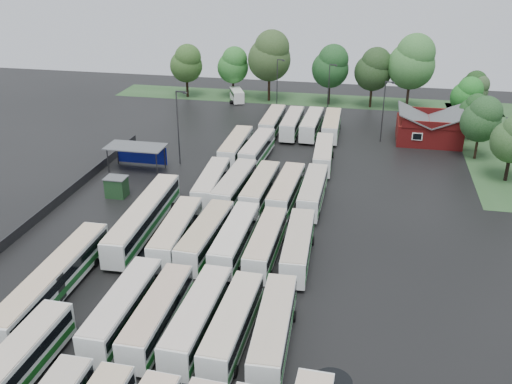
# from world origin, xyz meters

# --- Properties ---
(ground) EXTENTS (160.00, 160.00, 0.00)m
(ground) POSITION_xyz_m (0.00, 0.00, 0.00)
(ground) COLOR black
(ground) RESTS_ON ground
(brick_building) EXTENTS (10.07, 8.60, 5.39)m
(brick_building) POSITION_xyz_m (24.00, 42.77, 1.87)
(brick_building) COLOR maroon
(brick_building) RESTS_ON ground
(wash_shed) EXTENTS (8.20, 4.20, 3.58)m
(wash_shed) POSITION_xyz_m (-17.20, 22.02, 2.99)
(wash_shed) COLOR #2D2D30
(wash_shed) RESTS_ON ground
(utility_hut) EXTENTS (2.70, 2.20, 2.62)m
(utility_hut) POSITION_xyz_m (-16.20, 12.60, 1.32)
(utility_hut) COLOR #163619
(utility_hut) RESTS_ON ground
(grass_strip_north) EXTENTS (80.00, 10.00, 0.01)m
(grass_strip_north) POSITION_xyz_m (2.00, 64.80, 0.01)
(grass_strip_north) COLOR #284B24
(grass_strip_north) RESTS_ON ground
(grass_strip_east) EXTENTS (10.00, 50.00, 0.01)m
(grass_strip_east) POSITION_xyz_m (34.00, 42.80, 0.01)
(grass_strip_east) COLOR #284B24
(grass_strip_east) RESTS_ON ground
(west_fence) EXTENTS (0.10, 50.00, 1.20)m
(west_fence) POSITION_xyz_m (-22.20, 8.00, 0.60)
(west_fence) COLOR #2D2D30
(west_fence) RESTS_ON ground
(bus_r1c0) EXTENTS (2.58, 12.00, 3.34)m
(bus_r1c0) POSITION_xyz_m (-4.40, -12.08, 1.84)
(bus_r1c0) COLOR silver
(bus_r1c0) RESTS_ON ground
(bus_r1c1) EXTENTS (2.49, 11.67, 3.25)m
(bus_r1c1) POSITION_xyz_m (-1.26, -12.31, 1.79)
(bus_r1c1) COLOR silver
(bus_r1c1) RESTS_ON ground
(bus_r1c2) EXTENTS (2.83, 12.04, 3.33)m
(bus_r1c2) POSITION_xyz_m (2.14, -12.11, 1.83)
(bus_r1c2) COLOR silver
(bus_r1c2) RESTS_ON ground
(bus_r1c3) EXTENTS (2.79, 11.77, 3.26)m
(bus_r1c3) POSITION_xyz_m (5.12, -12.36, 1.79)
(bus_r1c3) COLOR silver
(bus_r1c3) RESTS_ON ground
(bus_r1c4) EXTENTS (3.05, 12.05, 3.33)m
(bus_r1c4) POSITION_xyz_m (8.46, -12.35, 1.83)
(bus_r1c4) COLOR silver
(bus_r1c4) RESTS_ON ground
(bus_r2c0) EXTENTS (3.09, 12.29, 3.39)m
(bus_r2c0) POSITION_xyz_m (-4.36, 1.45, 1.87)
(bus_r2c0) COLOR silver
(bus_r2c0) RESTS_ON ground
(bus_r2c1) EXTENTS (3.13, 12.15, 3.35)m
(bus_r2c1) POSITION_xyz_m (-1.17, 1.45, 1.84)
(bus_r2c1) COLOR silver
(bus_r2c1) RESTS_ON ground
(bus_r2c2) EXTENTS (2.72, 12.11, 3.36)m
(bus_r2c2) POSITION_xyz_m (1.98, 1.44, 1.85)
(bus_r2c2) COLOR silver
(bus_r2c2) RESTS_ON ground
(bus_r2c3) EXTENTS (2.57, 11.58, 3.22)m
(bus_r2c3) POSITION_xyz_m (5.22, 1.33, 1.77)
(bus_r2c3) COLOR silver
(bus_r2c3) RESTS_ON ground
(bus_r2c4) EXTENTS (2.97, 11.83, 3.27)m
(bus_r2c4) POSITION_xyz_m (8.53, 1.36, 1.80)
(bus_r2c4) COLOR silver
(bus_r2c4) RESTS_ON ground
(bus_r3c0) EXTENTS (3.10, 11.94, 3.29)m
(bus_r3c0) POSITION_xyz_m (-4.33, 14.89, 1.81)
(bus_r3c0) COLOR silver
(bus_r3c0) RESTS_ON ground
(bus_r3c1) EXTENTS (3.14, 12.16, 3.35)m
(bus_r3c1) POSITION_xyz_m (-1.27, 14.68, 1.84)
(bus_r3c1) COLOR silver
(bus_r3c1) RESTS_ON ground
(bus_r3c2) EXTENTS (2.93, 11.96, 3.31)m
(bus_r3c2) POSITION_xyz_m (1.98, 14.77, 1.82)
(bus_r3c2) COLOR silver
(bus_r3c2) RESTS_ON ground
(bus_r3c3) EXTENTS (3.06, 12.19, 3.37)m
(bus_r3c3) POSITION_xyz_m (5.26, 14.57, 1.85)
(bus_r3c3) COLOR silver
(bus_r3c3) RESTS_ON ground
(bus_r3c4) EXTENTS (2.58, 11.82, 3.29)m
(bus_r3c4) POSITION_xyz_m (8.47, 15.07, 1.81)
(bus_r3c4) COLOR silver
(bus_r3c4) RESTS_ON ground
(bus_r4c0) EXTENTS (2.69, 12.27, 3.41)m
(bus_r4c0) POSITION_xyz_m (-4.47, 28.62, 1.88)
(bus_r4c0) COLOR silver
(bus_r4c0) RESTS_ON ground
(bus_r4c1) EXTENTS (3.12, 12.08, 3.33)m
(bus_r4c1) POSITION_xyz_m (-1.23, 28.49, 1.83)
(bus_r4c1) COLOR silver
(bus_r4c1) RESTS_ON ground
(bus_r4c4) EXTENTS (2.99, 11.65, 3.21)m
(bus_r4c4) POSITION_xyz_m (8.46, 28.50, 1.77)
(bus_r4c4) COLOR silver
(bus_r4c4) RESTS_ON ground
(bus_r5c1) EXTENTS (2.58, 12.03, 3.35)m
(bus_r5c1) POSITION_xyz_m (-1.38, 42.15, 1.84)
(bus_r5c1) COLOR silver
(bus_r5c1) RESTS_ON ground
(bus_r5c2) EXTENTS (2.55, 11.79, 3.28)m
(bus_r5c2) POSITION_xyz_m (1.92, 42.18, 1.80)
(bus_r5c2) COLOR silver
(bus_r5c2) RESTS_ON ground
(bus_r5c3) EXTENTS (2.83, 11.91, 3.30)m
(bus_r5c3) POSITION_xyz_m (5.19, 42.33, 1.81)
(bus_r5c3) COLOR silver
(bus_r5c3) RESTS_ON ground
(bus_r5c4) EXTENTS (2.75, 11.91, 3.30)m
(bus_r5c4) POSITION_xyz_m (8.48, 42.30, 1.82)
(bus_r5c4) COLOR silver
(bus_r5c4) RESTS_ON ground
(artic_bus_west_b) EXTENTS (3.15, 18.34, 3.39)m
(artic_bus_west_b) POSITION_xyz_m (-9.10, 4.26, 1.88)
(artic_bus_west_b) COLOR silver
(artic_bus_west_b) RESTS_ON ground
(artic_bus_west_c) EXTENTS (2.68, 17.85, 3.31)m
(artic_bus_west_c) POSITION_xyz_m (-12.29, -9.47, 1.84)
(artic_bus_west_c) COLOR silver
(artic_bus_west_c) RESTS_ON ground
(minibus) EXTENTS (4.04, 5.92, 2.43)m
(minibus) POSITION_xyz_m (-11.88, 60.27, 1.35)
(minibus) COLOR white
(minibus) RESTS_ON ground
(tree_north_0) EXTENTS (6.56, 6.56, 10.87)m
(tree_north_0) POSITION_xyz_m (-22.60, 61.80, 6.99)
(tree_north_0) COLOR black
(tree_north_0) RESTS_ON ground
(tree_north_1) EXTENTS (6.29, 6.29, 10.42)m
(tree_north_1) POSITION_xyz_m (-13.28, 63.45, 6.70)
(tree_north_1) COLOR black
(tree_north_1) RESTS_ON ground
(tree_north_2) EXTENTS (8.51, 8.51, 14.09)m
(tree_north_2) POSITION_xyz_m (-5.58, 62.36, 9.07)
(tree_north_2) COLOR black
(tree_north_2) RESTS_ON ground
(tree_north_3) EXTENTS (7.14, 7.14, 11.83)m
(tree_north_3) POSITION_xyz_m (6.47, 61.93, 7.61)
(tree_north_3) COLOR black
(tree_north_3) RESTS_ON ground
(tree_north_4) EXTENTS (7.01, 7.01, 11.62)m
(tree_north_4) POSITION_xyz_m (14.59, 61.45, 7.47)
(tree_north_4) COLOR black
(tree_north_4) RESTS_ON ground
(tree_north_5) EXTENTS (8.73, 8.73, 14.47)m
(tree_north_5) POSITION_xyz_m (21.45, 60.74, 9.31)
(tree_north_5) COLOR #38271D
(tree_north_5) RESTS_ON ground
(tree_north_6) EXTENTS (4.90, 4.90, 8.11)m
(tree_north_6) POSITION_xyz_m (32.78, 61.02, 5.22)
(tree_north_6) COLOR black
(tree_north_6) RESTS_ON ground
(tree_east_1) EXTENTS (5.80, 5.80, 9.61)m
(tree_east_1) POSITION_xyz_m (30.55, 36.02, 6.18)
(tree_east_1) COLOR black
(tree_east_1) RESTS_ON ground
(tree_east_2) EXTENTS (4.65, 4.65, 7.71)m
(tree_east_2) POSITION_xyz_m (30.84, 45.09, 4.96)
(tree_east_2) COLOR black
(tree_east_2) RESTS_ON ground
(tree_east_3) EXTENTS (5.32, 5.32, 8.80)m
(tree_east_3) POSITION_xyz_m (30.60, 52.26, 5.66)
(tree_east_3) COLOR black
(tree_east_3) RESTS_ON ground
(tree_east_4) EXTENTS (4.59, 4.56, 7.55)m
(tree_east_4) POSITION_xyz_m (33.34, 60.37, 4.85)
(tree_east_4) COLOR black
(tree_east_4) RESTS_ON ground
(lamp_post_ne) EXTENTS (1.52, 0.30, 9.86)m
(lamp_post_ne) POSITION_xyz_m (16.65, 41.04, 5.73)
(lamp_post_ne) COLOR #2D2D30
(lamp_post_ne) RESTS_ON ground
(lamp_post_nw) EXTENTS (1.67, 0.33, 10.86)m
(lamp_post_nw) POSITION_xyz_m (-11.86, 25.07, 6.30)
(lamp_post_nw) COLOR #2D2D30
(lamp_post_nw) RESTS_ON ground
(lamp_post_back_w) EXTENTS (1.48, 0.29, 9.63)m
(lamp_post_back_w) POSITION_xyz_m (-2.93, 56.09, 5.59)
(lamp_post_back_w) COLOR #2D2D30
(lamp_post_back_w) RESTS_ON ground
(lamp_post_back_e) EXTENTS (1.42, 0.28, 9.23)m
(lamp_post_back_e) POSITION_xyz_m (6.81, 55.49, 5.36)
(lamp_post_back_e) COLOR #2D2D30
(lamp_post_back_e) RESTS_ON ground
(puddle_2) EXTENTS (5.49, 5.49, 0.01)m
(puddle_2) POSITION_xyz_m (-6.99, -0.90, 0.00)
(puddle_2) COLOR black
(puddle_2) RESTS_ON ground
(puddle_3) EXTENTS (3.72, 3.72, 0.01)m
(puddle_3) POSITION_xyz_m (4.11, -3.77, 0.00)
(puddle_3) COLOR black
(puddle_3) RESTS_ON ground
(puddle_4) EXTENTS (3.04, 3.04, 0.01)m
(puddle_4) POSITION_xyz_m (13.43, -15.20, 0.00)
(puddle_4) COLOR black
(puddle_4) RESTS_ON ground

